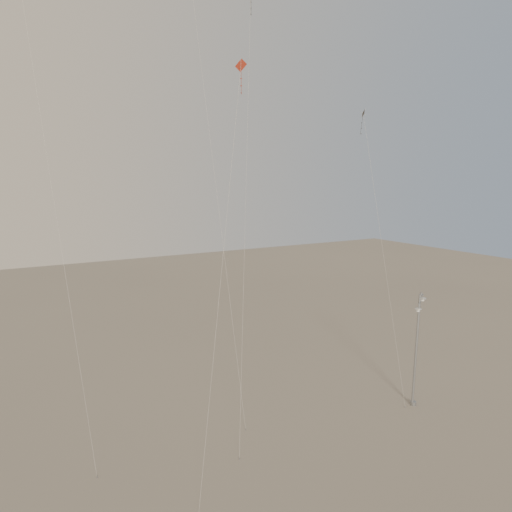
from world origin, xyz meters
TOP-DOWN VIEW (x-y plane):
  - ground at (0.00, 0.00)m, footprint 160.00×160.00m
  - street_lamp at (10.97, 3.61)m, footprint 1.50×1.01m
  - kite_1 at (0.88, 10.63)m, footprint 6.17×9.15m
  - kite_3 at (-4.52, 3.11)m, footprint 4.90×4.07m
  - kite_4 at (12.89, 10.96)m, footprint 3.91×9.93m

SIDE VIEW (x-z plane):
  - ground at x=0.00m, z-range 0.00..0.00m
  - street_lamp at x=10.97m, z-range 0.29..8.85m
  - kite_3 at x=-4.52m, z-range 5.21..28.26m
  - kite_4 at x=12.89m, z-range 5.65..28.21m
  - kite_1 at x=0.88m, z-range 8.06..38.50m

